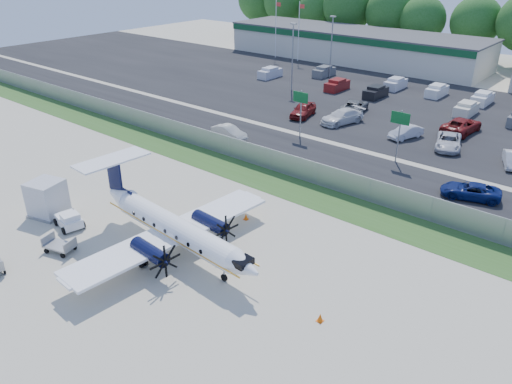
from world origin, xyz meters
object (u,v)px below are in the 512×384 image
Objects in this scene: aircraft at (173,227)px; baggage_cart_near at (60,245)px; service_container at (47,199)px; pushback_tug at (69,220)px.

aircraft is 7.71m from baggage_cart_near.
aircraft reaches higher than service_container.
service_container is (-11.15, -2.56, -0.58)m from aircraft.
pushback_tug is at bearing -2.21° from service_container.
pushback_tug is at bearing 137.21° from baggage_cart_near.
aircraft is 11.46m from service_container.
aircraft reaches higher than pushback_tug.
pushback_tug is 1.09× the size of baggage_cart_near.
baggage_cart_near is at bearing -140.10° from aircraft.
service_container reaches higher than baggage_cart_near.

